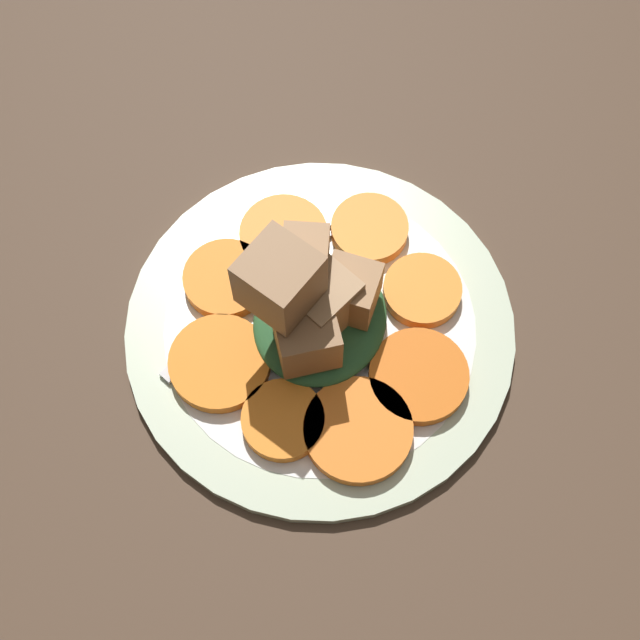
{
  "coord_description": "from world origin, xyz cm",
  "views": [
    {
      "loc": [
        26.92,
        9.28,
        66.73
      ],
      "look_at": [
        0.0,
        0.0,
        4.1
      ],
      "focal_mm": 50.0,
      "sensor_mm": 36.0,
      "label": 1
    }
  ],
  "objects": [
    {
      "name": "plate",
      "position": [
        0.0,
        0.0,
        2.52
      ],
      "size": [
        30.63,
        30.63,
        1.05
      ],
      "color": "beige",
      "rests_on": "table_slab"
    },
    {
      "name": "carrot_slice_3",
      "position": [
        7.35,
        5.5,
        3.68
      ],
      "size": [
        8.12,
        8.12,
        1.16
      ],
      "primitive_type": "cylinder",
      "color": "orange",
      "rests_on": "plate"
    },
    {
      "name": "carrot_slice_5",
      "position": [
        -5.25,
        6.74,
        3.68
      ],
      "size": [
        6.21,
        6.21,
        1.16
      ],
      "primitive_type": "cylinder",
      "color": "orange",
      "rests_on": "plate"
    },
    {
      "name": "carrot_slice_0",
      "position": [
        -1.12,
        -8.32,
        3.68
      ],
      "size": [
        6.78,
        6.78,
        1.16
      ],
      "primitive_type": "cylinder",
      "color": "orange",
      "rests_on": "plate"
    },
    {
      "name": "carrot_slice_6",
      "position": [
        -9.21,
        1.1,
        3.68
      ],
      "size": [
        6.33,
        6.33,
        1.16
      ],
      "primitive_type": "cylinder",
      "color": "orange",
      "rests_on": "plate"
    },
    {
      "name": "carrot_slice_2",
      "position": [
        8.42,
        -0.31,
        3.68
      ],
      "size": [
        6.21,
        6.21,
        1.16
      ],
      "primitive_type": "cylinder",
      "color": "orange",
      "rests_on": "plate"
    },
    {
      "name": "carrot_slice_1",
      "position": [
        5.72,
        -6.12,
        3.68
      ],
      "size": [
        7.78,
        7.78,
        1.16
      ],
      "primitive_type": "cylinder",
      "color": "orange",
      "rests_on": "plate"
    },
    {
      "name": "carrot_slice_7",
      "position": [
        -6.36,
        -5.33,
        3.68
      ],
      "size": [
        7.19,
        7.19,
        1.16
      ],
      "primitive_type": "cylinder",
      "color": "orange",
      "rests_on": "plate"
    },
    {
      "name": "table_slab",
      "position": [
        0.0,
        0.0,
        1.0
      ],
      "size": [
        120.0,
        120.0,
        2.0
      ],
      "primitive_type": "cube",
      "color": "#4C3828",
      "rests_on": "ground"
    },
    {
      "name": "center_pile",
      "position": [
        0.38,
        -0.35,
        7.21
      ],
      "size": [
        11.7,
        10.46,
        11.87
      ],
      "color": "#2D6033",
      "rests_on": "plate"
    },
    {
      "name": "carrot_slice_4",
      "position": [
        1.8,
        8.52,
        3.68
      ],
      "size": [
        7.58,
        7.58,
        1.16
      ],
      "primitive_type": "cylinder",
      "color": "orange",
      "rests_on": "plate"
    },
    {
      "name": "fork",
      "position": [
        -0.83,
        -5.9,
        3.3
      ],
      "size": [
        17.8,
        8.83,
        0.4
      ],
      "rotation": [
        0.0,
        0.0,
        -0.4
      ],
      "color": "silver",
      "rests_on": "plate"
    }
  ]
}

